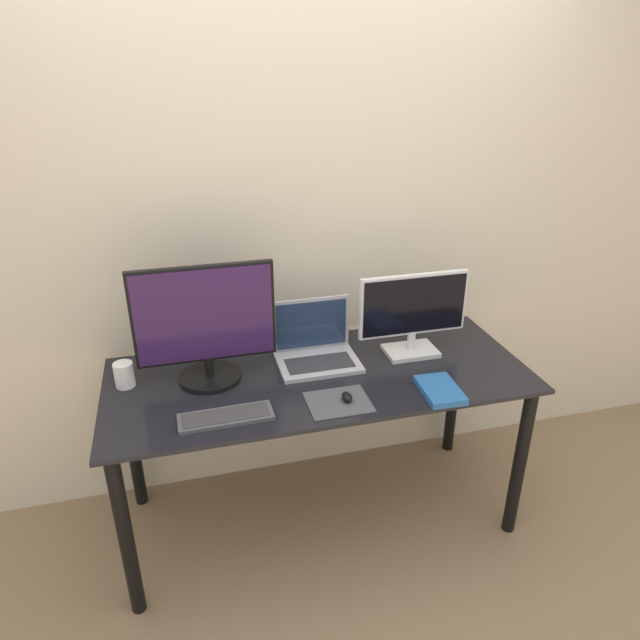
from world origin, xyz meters
name	(u,v)px	position (x,y,z in m)	size (l,w,h in m)	color
ground_plane	(342,576)	(0.00, 0.00, 0.00)	(12.00, 12.00, 0.00)	#8C7051
wall_back	(295,236)	(0.00, 0.80, 1.25)	(7.00, 0.05, 2.50)	beige
desk	(319,399)	(0.00, 0.37, 0.65)	(1.76, 0.74, 0.78)	black
monitor_left	(205,325)	(-0.45, 0.44, 1.02)	(0.56, 0.25, 0.49)	black
monitor_right	(413,313)	(0.44, 0.44, 0.97)	(0.49, 0.16, 0.37)	silver
laptop	(315,347)	(0.01, 0.49, 0.84)	(0.35, 0.26, 0.26)	#ADADB2
keyboard	(226,417)	(-0.42, 0.14, 0.78)	(0.35, 0.13, 0.02)	#4C4C51
mousepad	(338,402)	(0.01, 0.14, 0.78)	(0.24, 0.20, 0.00)	#47474C
mouse	(347,397)	(0.05, 0.14, 0.80)	(0.04, 0.06, 0.03)	black
book	(440,390)	(0.42, 0.10, 0.79)	(0.16, 0.23, 0.03)	#235B9E
mug	(124,375)	(-0.78, 0.48, 0.83)	(0.08, 0.08, 0.10)	white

